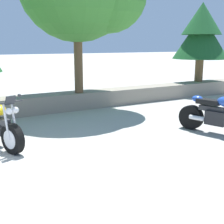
{
  "coord_description": "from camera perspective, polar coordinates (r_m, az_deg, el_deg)",
  "views": [
    {
      "loc": [
        -0.35,
        -4.53,
        2.15
      ],
      "look_at": [
        2.93,
        1.2,
        0.65
      ],
      "focal_mm": 48.34,
      "sensor_mm": 36.0,
      "label": 1
    }
  ],
  "objects": [
    {
      "name": "motorcycle_blue_centre",
      "position": [
        7.63,
        19.72,
        -0.56
      ],
      "size": [
        0.92,
        2.01,
        1.18
      ],
      "color": "black",
      "rests_on": "ground"
    },
    {
      "name": "pine_tree_far_right",
      "position": [
        13.63,
        16.54,
        14.25
      ],
      "size": [
        2.33,
        2.33,
        3.28
      ],
      "color": "brown",
      "rests_on": "stone_wall"
    }
  ]
}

